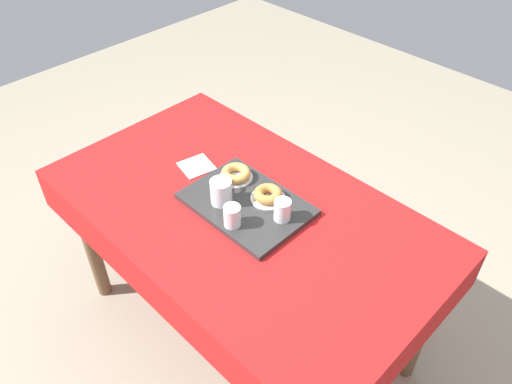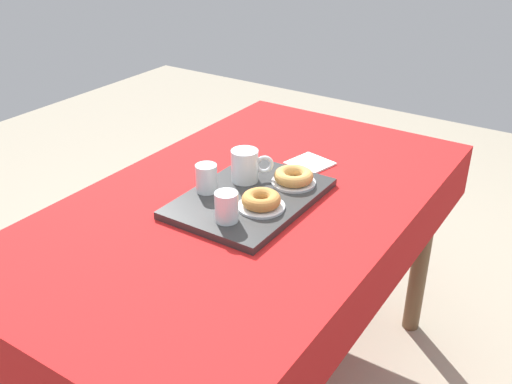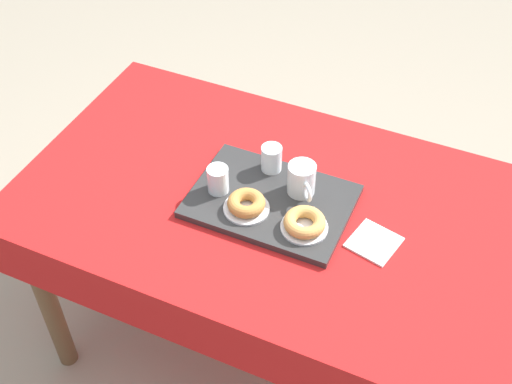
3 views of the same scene
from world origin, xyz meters
TOP-DOWN VIEW (x-y plane):
  - ground_plane at (0.00, 0.00)m, footprint 6.00×6.00m
  - dining_table at (0.00, 0.00)m, footprint 1.47×0.87m
  - serving_tray at (-0.01, -0.02)m, footprint 0.44×0.32m
  - tea_mug_left at (0.06, 0.04)m, footprint 0.10×0.10m
  - water_glass_near at (-0.05, 0.10)m, footprint 0.06×0.06m
  - water_glass_far at (-0.16, -0.05)m, footprint 0.06×0.06m
  - donut_plate_left at (-0.05, -0.08)m, footprint 0.13×0.13m
  - sugar_donut_left at (-0.05, -0.08)m, footprint 0.11×0.11m
  - donut_plate_right at (0.12, -0.08)m, footprint 0.13×0.13m
  - sugar_donut_right at (0.12, -0.08)m, footprint 0.11×0.11m
  - paper_napkin at (0.30, -0.04)m, footprint 0.14×0.15m

SIDE VIEW (x-z plane):
  - ground_plane at x=0.00m, z-range 0.00..0.00m
  - dining_table at x=0.00m, z-range 0.29..1.05m
  - paper_napkin at x=0.30m, z-range 0.76..0.77m
  - serving_tray at x=-0.01m, z-range 0.76..0.79m
  - donut_plate_left at x=-0.05m, z-range 0.79..0.79m
  - donut_plate_right at x=0.12m, z-range 0.79..0.79m
  - sugar_donut_right at x=0.12m, z-range 0.79..0.83m
  - sugar_donut_left at x=-0.05m, z-range 0.79..0.83m
  - water_glass_near at x=-0.05m, z-range 0.78..0.86m
  - water_glass_far at x=-0.16m, z-range 0.78..0.86m
  - tea_mug_left at x=0.06m, z-range 0.78..0.88m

